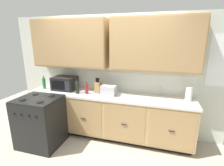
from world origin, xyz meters
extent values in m
plane|color=#B2A893|center=(0.00, 0.00, 0.00)|extent=(8.16, 8.16, 0.00)
cube|color=silver|center=(0.00, 0.62, 1.22)|extent=(4.47, 0.05, 2.45)
cube|color=silver|center=(0.00, 0.60, 1.11)|extent=(3.27, 0.01, 0.40)
cube|color=tan|center=(-0.84, 0.43, 1.89)|extent=(1.58, 0.34, 0.95)
cube|color=#A58052|center=(-0.84, 0.26, 1.89)|extent=(1.55, 0.01, 0.89)
cube|color=tan|center=(0.84, 0.43, 1.89)|extent=(1.58, 0.34, 0.95)
cube|color=#A58052|center=(0.84, 0.26, 1.89)|extent=(1.55, 0.01, 0.89)
cube|color=white|center=(1.98, 0.60, 1.61)|extent=(0.44, 0.01, 0.90)
cube|color=black|center=(0.00, 0.33, 0.05)|extent=(3.20, 0.48, 0.10)
cube|color=tan|center=(0.00, 0.30, 0.49)|extent=(3.27, 0.60, 0.77)
cube|color=#A88354|center=(-1.22, 0.00, 0.49)|extent=(0.75, 0.01, 0.71)
cube|color=black|center=(-1.22, -0.02, 0.48)|extent=(0.10, 0.01, 0.01)
cube|color=#A88354|center=(-0.41, 0.00, 0.49)|extent=(0.75, 0.01, 0.71)
cube|color=black|center=(-0.41, -0.02, 0.48)|extent=(0.10, 0.01, 0.01)
cube|color=#A88354|center=(0.41, 0.00, 0.49)|extent=(0.75, 0.01, 0.71)
cube|color=black|center=(0.41, -0.02, 0.48)|extent=(0.10, 0.01, 0.01)
cube|color=#A88354|center=(1.22, 0.00, 0.49)|extent=(0.75, 0.01, 0.71)
cube|color=black|center=(1.22, -0.02, 0.48)|extent=(0.10, 0.01, 0.01)
cube|color=silver|center=(0.00, 0.30, 0.89)|extent=(3.30, 0.63, 0.04)
cube|color=#A8AAAF|center=(1.00, 0.33, 0.90)|extent=(0.56, 0.38, 0.02)
cube|color=black|center=(-1.14, -0.33, 0.46)|extent=(0.76, 0.66, 0.92)
cube|color=black|center=(-1.14, -0.33, 0.93)|extent=(0.74, 0.65, 0.02)
cylinder|color=black|center=(-1.32, -0.49, 0.94)|extent=(0.12, 0.12, 0.01)
cylinder|color=black|center=(-0.96, -0.49, 0.94)|extent=(0.12, 0.12, 0.01)
cylinder|color=black|center=(-1.32, -0.17, 0.94)|extent=(0.12, 0.12, 0.01)
cylinder|color=black|center=(-0.96, -0.17, 0.94)|extent=(0.12, 0.12, 0.01)
cylinder|color=black|center=(-1.36, -0.67, 0.75)|extent=(0.03, 0.02, 0.03)
cylinder|color=black|center=(-1.22, -0.67, 0.75)|extent=(0.03, 0.02, 0.03)
cylinder|color=black|center=(-1.06, -0.67, 0.75)|extent=(0.03, 0.02, 0.03)
cylinder|color=black|center=(-0.92, -0.67, 0.75)|extent=(0.03, 0.02, 0.03)
cube|color=black|center=(-1.00, 0.36, 1.05)|extent=(0.48, 0.36, 0.28)
cube|color=black|center=(-1.04, 0.18, 1.05)|extent=(0.31, 0.01, 0.19)
cube|color=#28282D|center=(-0.83, 0.18, 1.05)|extent=(0.10, 0.01, 0.19)
cube|color=#B7B7BC|center=(0.03, 0.25, 1.01)|extent=(0.28, 0.18, 0.19)
cube|color=black|center=(-0.02, 0.25, 1.10)|extent=(0.02, 0.13, 0.01)
cube|color=black|center=(0.08, 0.25, 1.10)|extent=(0.02, 0.13, 0.01)
cube|color=#9C794E|center=(-0.23, 0.35, 1.02)|extent=(0.11, 0.14, 0.22)
cylinder|color=black|center=(-0.26, 0.34, 1.18)|extent=(0.02, 0.02, 0.09)
cylinder|color=black|center=(-0.24, 0.34, 1.18)|extent=(0.02, 0.02, 0.09)
cylinder|color=black|center=(-0.22, 0.34, 1.18)|extent=(0.02, 0.02, 0.09)
cylinder|color=black|center=(-0.20, 0.34, 1.18)|extent=(0.02, 0.02, 0.09)
cylinder|color=#B2B5BA|center=(1.00, 0.51, 1.01)|extent=(0.02, 0.02, 0.20)
cylinder|color=white|center=(1.48, 0.36, 1.04)|extent=(0.12, 0.12, 0.26)
cylinder|color=black|center=(-0.61, 0.20, 1.03)|extent=(0.07, 0.07, 0.23)
cone|color=black|center=(-0.61, 0.20, 1.17)|extent=(0.07, 0.07, 0.06)
cylinder|color=black|center=(-0.61, 0.20, 1.19)|extent=(0.03, 0.03, 0.02)
cylinder|color=maroon|center=(-0.42, 0.24, 1.01)|extent=(0.07, 0.07, 0.19)
cone|color=maroon|center=(-0.42, 0.24, 1.13)|extent=(0.06, 0.06, 0.05)
cylinder|color=black|center=(-0.42, 0.24, 1.14)|extent=(0.02, 0.02, 0.02)
cylinder|color=#237A38|center=(-1.47, 0.29, 1.03)|extent=(0.07, 0.07, 0.23)
cone|color=#237A38|center=(-1.47, 0.29, 1.17)|extent=(0.06, 0.06, 0.06)
cylinder|color=black|center=(-1.47, 0.29, 1.19)|extent=(0.02, 0.02, 0.02)
camera|label=1|loc=(0.97, -2.72, 2.00)|focal=27.05mm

